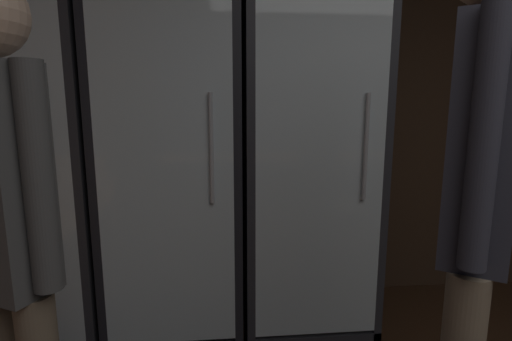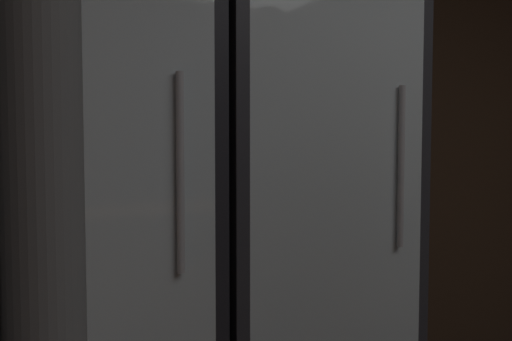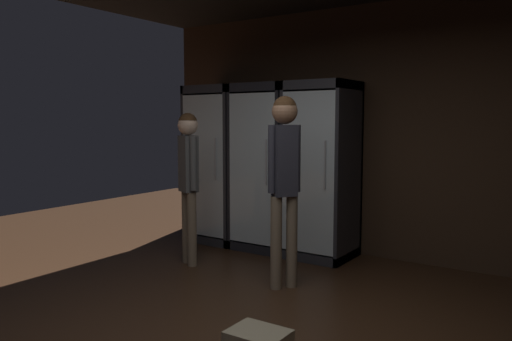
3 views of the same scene
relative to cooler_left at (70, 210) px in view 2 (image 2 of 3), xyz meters
The scene contains 3 objects.
wall_back 1.50m from the cooler_left, 13.50° to the left, with size 6.00×0.06×2.80m, color #382619.
cooler_left is the anchor object (origin of this frame).
cooler_center 0.72m from the cooler_left, ahead, with size 0.70×0.68×1.95m.
Camera 2 is at (-1.62, 1.06, 1.15)m, focal length 37.19 mm.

